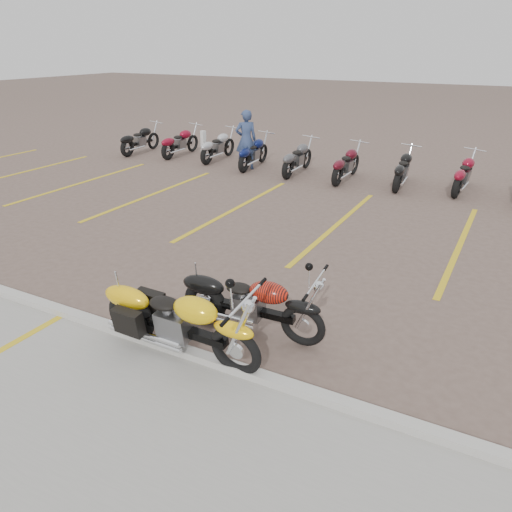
{
  "coord_description": "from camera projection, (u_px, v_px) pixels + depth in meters",
  "views": [
    {
      "loc": [
        3.52,
        -6.54,
        3.9
      ],
      "look_at": [
        0.04,
        -0.06,
        0.75
      ],
      "focal_mm": 35.0,
      "sensor_mm": 36.0,
      "label": 1
    }
  ],
  "objects": [
    {
      "name": "parking_stripes",
      "position": [
        337.0,
        225.0,
        11.6
      ],
      "size": [
        38.0,
        5.5,
        0.01
      ],
      "primitive_type": null,
      "color": "gold",
      "rests_on": "ground"
    },
    {
      "name": "concrete_apron",
      "position": [
        31.0,
        490.0,
        4.72
      ],
      "size": [
        60.0,
        5.0,
        0.01
      ],
      "primitive_type": "cube",
      "color": "#9E9B93",
      "rests_on": "ground"
    },
    {
      "name": "curb",
      "position": [
        186.0,
        352.0,
        6.72
      ],
      "size": [
        60.0,
        0.18,
        0.12
      ],
      "primitive_type": "cube",
      "color": "#ADAAA3",
      "rests_on": "ground"
    },
    {
      "name": "flame_cruiser",
      "position": [
        249.0,
        304.0,
        7.13
      ],
      "size": [
        2.22,
        0.35,
        0.92
      ],
      "rotation": [
        0.11,
        0.0,
        0.04
      ],
      "color": "black",
      "rests_on": "ground"
    },
    {
      "name": "yellow_cruiser",
      "position": [
        178.0,
        322.0,
        6.6
      ],
      "size": [
        2.45,
        0.36,
        1.01
      ],
      "rotation": [
        0.13,
        0.0,
        -0.02
      ],
      "color": "black",
      "rests_on": "ground"
    },
    {
      "name": "ground",
      "position": [
        256.0,
        295.0,
        8.36
      ],
      "size": [
        100.0,
        100.0,
        0.0
      ],
      "primitive_type": "plane",
      "color": "brown",
      "rests_on": "ground"
    },
    {
      "name": "bollard",
      "position": [
        204.0,
        145.0,
        18.03
      ],
      "size": [
        0.18,
        0.18,
        1.0
      ],
      "primitive_type": "cube",
      "rotation": [
        0.0,
        0.0,
        -0.26
      ],
      "color": "silver",
      "rests_on": "ground"
    },
    {
      "name": "person_a",
      "position": [
        246.0,
        140.0,
        16.34
      ],
      "size": [
        0.84,
        0.8,
        1.93
      ],
      "primitive_type": "imported",
      "rotation": [
        0.0,
        0.0,
        3.83
      ],
      "color": "navy",
      "rests_on": "ground"
    },
    {
      "name": "bg_bike_row",
      "position": [
        349.0,
        161.0,
        15.34
      ],
      "size": [
        17.17,
        2.01,
        1.1
      ],
      "color": "black",
      "rests_on": "ground"
    }
  ]
}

